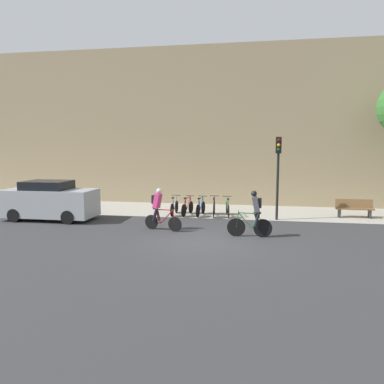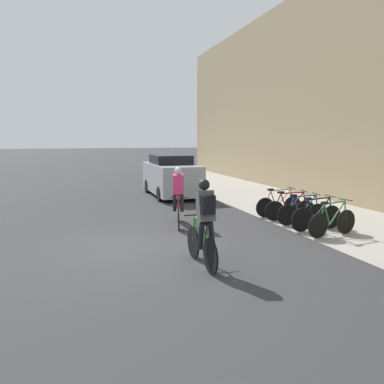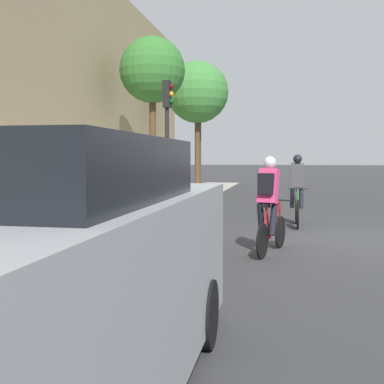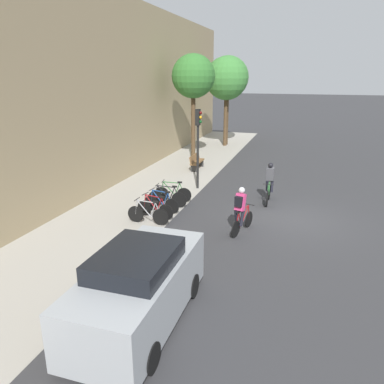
{
  "view_description": "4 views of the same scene",
  "coord_description": "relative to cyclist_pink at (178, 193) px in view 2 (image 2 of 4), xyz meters",
  "views": [
    {
      "loc": [
        1.9,
        -13.12,
        3.46
      ],
      "look_at": [
        -1.07,
        3.97,
        1.34
      ],
      "focal_mm": 35.0,
      "sensor_mm": 36.0,
      "label": 1
    },
    {
      "loc": [
        8.61,
        -1.31,
        2.57
      ],
      "look_at": [
        -1.02,
        1.79,
        1.13
      ],
      "focal_mm": 35.0,
      "sensor_mm": 36.0,
      "label": 2
    },
    {
      "loc": [
        -10.59,
        1.42,
        1.73
      ],
      "look_at": [
        0.98,
        3.68,
        0.87
      ],
      "focal_mm": 45.0,
      "sensor_mm": 36.0,
      "label": 3
    },
    {
      "loc": [
        -14.39,
        -0.4,
        5.48
      ],
      "look_at": [
        -1.44,
        3.7,
        1.19
      ],
      "focal_mm": 35.0,
      "sensor_mm": 36.0,
      "label": 4
    }
  ],
  "objects": [
    {
      "name": "parked_car",
      "position": [
        -5.65,
        1.25,
        -0.05
      ],
      "size": [
        4.3,
        1.84,
        1.85
      ],
      "color": "#9EA3A8",
      "rests_on": "ground"
    },
    {
      "name": "cyclist_grey",
      "position": [
        3.9,
        -0.57,
        -0.0
      ],
      "size": [
        1.72,
        0.46,
        1.79
      ],
      "color": "black",
      "rests_on": "ground"
    },
    {
      "name": "parked_bike_2",
      "position": [
        1.23,
        3.52,
        -0.56
      ],
      "size": [
        0.46,
        1.61,
        0.95
      ],
      "color": "black",
      "rests_on": "ground"
    },
    {
      "name": "parked_bike_0",
      "position": [
        -0.12,
        3.52,
        -0.55
      ],
      "size": [
        0.46,
        1.69,
        0.96
      ],
      "color": "black",
      "rests_on": "ground"
    },
    {
      "name": "parked_bike_4",
      "position": [
        2.58,
        3.52,
        -0.55
      ],
      "size": [
        0.46,
        1.67,
        0.97
      ],
      "color": "black",
      "rests_on": "ground"
    },
    {
      "name": "ground",
      "position": [
        2.08,
        -1.7,
        -0.95
      ],
      "size": [
        200.0,
        200.0,
        0.0
      ],
      "primitive_type": "plane",
      "color": "#333335"
    },
    {
      "name": "parked_bike_1",
      "position": [
        0.55,
        3.52,
        -0.56
      ],
      "size": [
        0.47,
        1.64,
        0.95
      ],
      "color": "black",
      "rests_on": "ground"
    },
    {
      "name": "parked_bike_3",
      "position": [
        1.91,
        3.52,
        -0.54
      ],
      "size": [
        0.46,
        1.72,
        0.97
      ],
      "color": "black",
      "rests_on": "ground"
    },
    {
      "name": "kerb_strip",
      "position": [
        2.08,
        5.05,
        -0.94
      ],
      "size": [
        44.0,
        4.5,
        0.01
      ],
      "primitive_type": "cube",
      "color": "#A39E93",
      "rests_on": "ground"
    },
    {
      "name": "cyclist_pink",
      "position": [
        0.0,
        0.0,
        0.0
      ],
      "size": [
        1.67,
        0.62,
        1.74
      ],
      "color": "black",
      "rests_on": "ground"
    }
  ]
}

